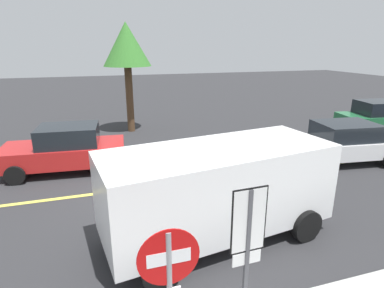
% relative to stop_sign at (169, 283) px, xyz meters
% --- Properties ---
extents(ground_plane, '(80.00, 80.00, 0.00)m').
position_rel_stop_sign_xyz_m(ground_plane, '(0.19, 6.08, -1.60)').
color(ground_plane, '#2D2D30').
extents(lane_marking_centre, '(28.00, 0.16, 0.01)m').
position_rel_stop_sign_xyz_m(lane_marking_centre, '(3.19, 6.08, -1.59)').
color(lane_marking_centre, '#E0D14C').
extents(stop_sign, '(0.76, 0.07, 2.34)m').
position_rel_stop_sign_xyz_m(stop_sign, '(0.00, 0.00, 0.00)').
color(stop_sign, gray).
rests_on(stop_sign, ground_plane).
extents(speed_limit_sign, '(0.54, 0.06, 2.52)m').
position_rel_stop_sign_xyz_m(speed_limit_sign, '(1.22, 0.36, 0.17)').
color(speed_limit_sign, '#4C4C51').
rests_on(speed_limit_sign, ground_plane).
extents(white_van, '(5.43, 2.85, 2.20)m').
position_rel_stop_sign_xyz_m(white_van, '(1.79, 2.96, -0.33)').
color(white_van, white).
rests_on(white_van, ground_plane).
extents(car_red_near_curb, '(4.28, 2.27, 1.66)m').
position_rel_stop_sign_xyz_m(car_red_near_curb, '(-1.84, 8.34, -0.77)').
color(car_red_near_curb, red).
rests_on(car_red_near_curb, ground_plane).
extents(car_white_behind_van, '(4.66, 2.53, 1.54)m').
position_rel_stop_sign_xyz_m(car_white_behind_van, '(8.16, 6.24, -0.81)').
color(car_white_behind_van, white).
rests_on(car_white_behind_van, ground_plane).
extents(car_green_approaching, '(4.33, 2.48, 1.66)m').
position_rel_stop_sign_xyz_m(car_green_approaching, '(13.14, 9.12, -0.77)').
color(car_green_approaching, '#236B3D').
rests_on(car_green_approaching, ground_plane).
extents(tree_left_verge, '(2.35, 2.35, 5.43)m').
position_rel_stop_sign_xyz_m(tree_left_verge, '(1.00, 13.23, 2.69)').
color(tree_left_verge, '#513823').
rests_on(tree_left_verge, ground_plane).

